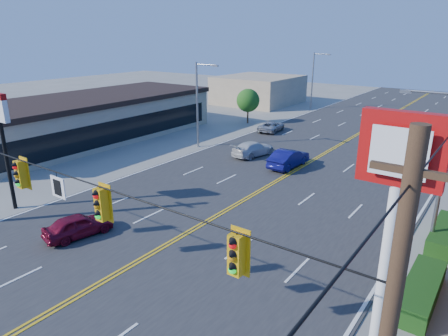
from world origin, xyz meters
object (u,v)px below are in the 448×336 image
Objects in this scene: signal_span at (39,194)px; kfc_pylon at (395,201)px; pizza_hut_sign at (1,127)px; car_blue at (289,159)px; car_magenta at (78,226)px; car_silver at (271,127)px; car_white at (253,149)px.

kfc_pylon is (11.12, 4.00, 1.16)m from signal_span.
pizza_hut_sign is at bearing 180.00° from kfc_pylon.
signal_span is 21.79m from car_blue.
car_magenta reaches higher than car_silver.
car_white is (-0.42, 18.30, 0.02)m from car_magenta.
car_blue is at bearing 59.82° from pizza_hut_sign.
pizza_hut_sign is (-10.88, 4.00, 0.30)m from signal_span.
car_white is (6.07, 18.42, -4.54)m from pizza_hut_sign.
pizza_hut_sign is 1.89× the size of car_magenta.
car_magenta is at bearing 79.77° from car_blue.
signal_span is 5.89× the size of car_silver.
kfc_pylon is 16.43m from car_magenta.
car_white is at bearing 130.86° from kfc_pylon.
car_blue is at bearing -89.77° from car_magenta.
pizza_hut_sign is 7.94m from car_magenta.
car_silver is at bearing -58.77° from car_white.
car_white reaches higher than car_magenta.
kfc_pylon reaches higher than car_white.
pizza_hut_sign is 19.92m from car_white.
signal_span is 6.71× the size of car_magenta.
pizza_hut_sign is at bearing 13.07° from car_magenta.
car_white is at bearing -76.63° from car_magenta.
kfc_pylon reaches higher than car_magenta.
kfc_pylon reaches higher than car_silver.
kfc_pylon reaches higher than car_blue.
pizza_hut_sign reaches higher than car_silver.
signal_span is 2.86× the size of kfc_pylon.
pizza_hut_sign is at bearing 77.73° from car_silver.
car_magenta is (6.49, 0.11, -4.56)m from pizza_hut_sign.
kfc_pylon is 1.89× the size of car_blue.
signal_span is at bearing 148.91° from car_magenta.
car_silver is at bearing -70.06° from car_magenta.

